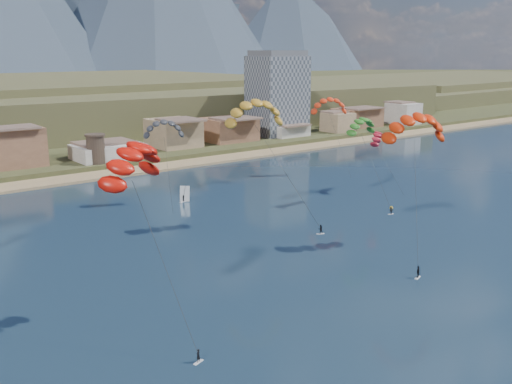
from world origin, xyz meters
TOP-DOWN VIEW (x-y plane):
  - ground at (0.00, 0.00)m, footprint 2400.00×2400.00m
  - beach at (0.00, 106.00)m, footprint 2200.00×12.00m
  - foothills at (22.39, 232.47)m, footprint 940.00×210.00m
  - apartment_tower at (85.00, 128.00)m, footprint 20.00×16.00m
  - watchtower at (5.00, 114.00)m, footprint 5.82×5.82m
  - kitesurfer_red at (-31.09, 15.42)m, footprint 11.74×16.26m
  - kitesurfer_yellow at (6.75, 40.90)m, footprint 14.62×14.99m
  - kitesurfer_orange at (22.04, 16.02)m, footprint 18.80×16.02m
  - kitesurfer_green at (36.26, 40.80)m, footprint 8.93×12.42m
  - distant_kite_dark at (1.79, 67.36)m, footprint 9.94×7.40m
  - distant_kite_orange at (53.21, 67.94)m, footprint 11.19×8.33m
  - distant_kite_red at (49.02, 47.48)m, footprint 7.79×7.40m
  - windsurfer at (6.21, 67.02)m, footprint 2.14×2.35m
  - buoy at (39.34, 33.91)m, footprint 0.74×0.74m

SIDE VIEW (x-z plane):
  - ground at x=0.00m, z-range 0.00..0.00m
  - buoy at x=39.34m, z-range -0.24..0.50m
  - beach at x=0.00m, z-range -0.20..0.70m
  - windsurfer at x=6.21m, z-range -0.67..3.00m
  - watchtower at x=5.00m, z-range 2.07..10.67m
  - foothills at x=22.39m, z-range 0.08..18.08m
  - distant_kite_red at x=49.02m, z-range 5.46..21.94m
  - apartment_tower at x=85.00m, z-range 1.82..33.82m
  - distant_kite_dark at x=1.79m, z-range 7.49..28.29m
  - kitesurfer_green at x=36.26m, z-range 7.71..28.72m
  - distant_kite_orange at x=53.21m, z-range 8.47..31.62m
  - kitesurfer_orange at x=22.04m, z-range 8.49..35.26m
  - kitesurfer_red at x=-31.09m, z-range 9.41..34.80m
  - kitesurfer_yellow at x=6.75m, z-range 9.69..36.84m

